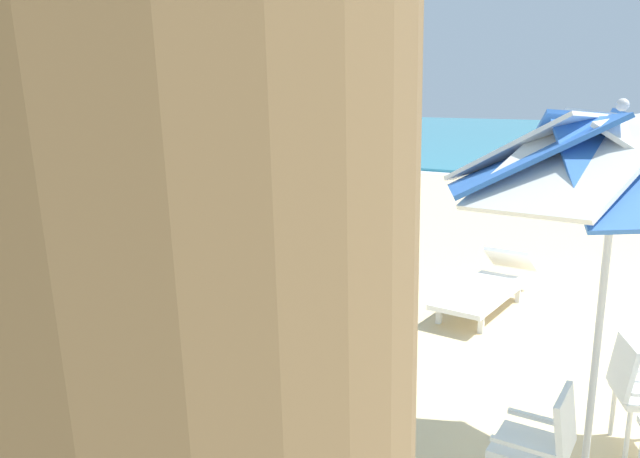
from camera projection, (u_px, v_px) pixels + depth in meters
ground_plane at (639, 345)px, 6.66m from camera, size 80.00×80.00×0.00m
beach_umbrella_0 at (617, 161)px, 3.90m from camera, size 2.24×2.24×2.63m
plastic_chair_1 at (639, 389)px, 4.64m from camera, size 0.59×0.57×0.87m
plastic_chair_2 at (541, 443)px, 3.93m from camera, size 0.48×0.46×0.87m
beach_umbrella_1 at (222, 123)px, 5.62m from camera, size 2.05×2.05×2.78m
plastic_chair_3 at (144, 350)px, 5.32m from camera, size 0.60×0.61×0.87m
plastic_chair_4 at (226, 345)px, 5.43m from camera, size 0.59×0.56×0.87m
plastic_chair_5 at (199, 299)px, 6.63m from camera, size 0.57×0.59×0.87m
sun_lounger_1 at (487, 286)px, 7.74m from camera, size 0.83×2.20×0.62m
palm_tree_1 at (44, 78)px, 2.85m from camera, size 3.08×2.99×4.54m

